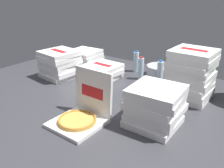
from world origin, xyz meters
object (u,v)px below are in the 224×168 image
(water_bottle_0, at_px, (160,72))
(water_bottle_4, at_px, (136,62))
(open_pizza_box, at_px, (82,112))
(pizza_stack_right_mid, at_px, (102,71))
(pizza_stack_right_far, at_px, (85,58))
(water_bottle_3, at_px, (141,69))
(water_bottle_2, at_px, (180,64))
(pizza_stack_left_mid, at_px, (155,106))
(ice_bucket, at_px, (160,71))
(pizza_stack_left_near, at_px, (60,64))
(water_bottle_1, at_px, (181,72))
(pizza_stack_right_near, at_px, (191,75))

(water_bottle_0, height_order, water_bottle_4, same)
(open_pizza_box, xyz_separation_m, pizza_stack_right_mid, (-0.47, 0.82, -0.01))
(pizza_stack_right_far, xyz_separation_m, water_bottle_3, (0.83, 0.00, 0.02))
(open_pizza_box, height_order, water_bottle_2, open_pizza_box)
(water_bottle_0, bearing_deg, pizza_stack_left_mid, -66.28)
(ice_bucket, xyz_separation_m, water_bottle_2, (0.16, 0.20, 0.06))
(open_pizza_box, bearing_deg, ice_bucket, 89.15)
(ice_bucket, distance_m, water_bottle_3, 0.26)
(water_bottle_0, bearing_deg, water_bottle_2, 81.75)
(pizza_stack_right_far, bearing_deg, ice_bucket, 13.29)
(pizza_stack_right_mid, bearing_deg, water_bottle_4, 64.53)
(ice_bucket, relative_size, water_bottle_2, 1.19)
(water_bottle_3, bearing_deg, pizza_stack_left_near, -147.84)
(pizza_stack_left_mid, distance_m, water_bottle_1, 0.91)
(water_bottle_3, bearing_deg, pizza_stack_right_far, -179.67)
(ice_bucket, xyz_separation_m, water_bottle_1, (0.28, -0.07, 0.06))
(open_pizza_box, bearing_deg, pizza_stack_right_near, 61.20)
(pizza_stack_left_mid, relative_size, water_bottle_0, 1.63)
(water_bottle_0, bearing_deg, pizza_stack_left_near, -153.62)
(pizza_stack_left_near, bearing_deg, ice_bucket, 38.26)
(ice_bucket, bearing_deg, pizza_stack_right_near, -37.96)
(pizza_stack_right_near, xyz_separation_m, pizza_stack_left_near, (-1.36, -0.33, -0.08))
(pizza_stack_left_near, relative_size, water_bottle_0, 1.58)
(pizza_stack_left_mid, height_order, water_bottle_4, pizza_stack_left_mid)
(water_bottle_0, relative_size, water_bottle_2, 1.00)
(pizza_stack_left_mid, height_order, ice_bucket, pizza_stack_left_mid)
(pizza_stack_left_near, bearing_deg, pizza_stack_right_far, 97.86)
(pizza_stack_right_near, xyz_separation_m, water_bottle_1, (-0.19, 0.30, -0.11))
(pizza_stack_left_mid, distance_m, ice_bucket, 1.07)
(open_pizza_box, relative_size, pizza_stack_left_near, 0.96)
(water_bottle_1, height_order, water_bottle_3, same)
(water_bottle_4, bearing_deg, pizza_stack_right_near, -23.37)
(pizza_stack_right_mid, xyz_separation_m, pizza_stack_right_far, (-0.46, 0.22, 0.02))
(pizza_stack_right_mid, distance_m, pizza_stack_left_near, 0.48)
(pizza_stack_left_mid, xyz_separation_m, water_bottle_2, (-0.27, 1.17, -0.03))
(pizza_stack_left_near, xyz_separation_m, water_bottle_2, (1.05, 0.90, -0.03))
(pizza_stack_left_near, bearing_deg, water_bottle_1, 28.31)
(water_bottle_2, bearing_deg, pizza_stack_right_far, -159.17)
(pizza_stack_left_mid, distance_m, pizza_stack_left_near, 1.35)
(pizza_stack_right_near, bearing_deg, water_bottle_0, 156.98)
(pizza_stack_right_far, bearing_deg, water_bottle_0, 0.81)
(water_bottle_1, relative_size, water_bottle_4, 1.00)
(pizza_stack_right_mid, height_order, ice_bucket, pizza_stack_right_mid)
(pizza_stack_right_near, relative_size, ice_bucket, 1.51)
(ice_bucket, relative_size, water_bottle_3, 1.19)
(pizza_stack_left_mid, xyz_separation_m, pizza_stack_left_near, (-1.32, 0.27, 0.00))
(open_pizza_box, bearing_deg, water_bottle_1, 75.97)
(pizza_stack_right_near, bearing_deg, open_pizza_box, -118.80)
(ice_bucket, bearing_deg, water_bottle_1, -14.47)
(pizza_stack_left_mid, xyz_separation_m, pizza_stack_right_far, (-1.39, 0.74, -0.05))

